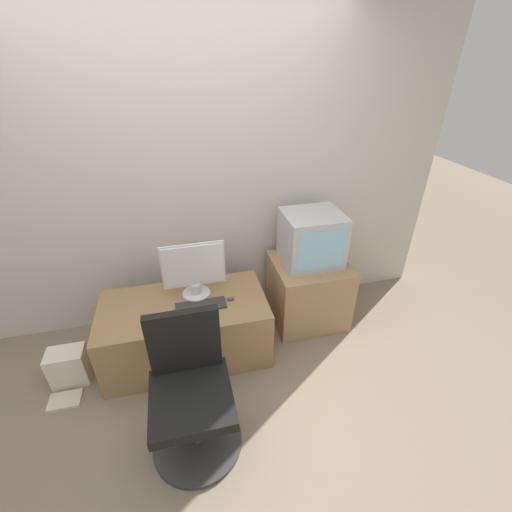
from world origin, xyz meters
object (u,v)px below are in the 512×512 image
(mouse, at_px, (231,299))
(crt_tv, at_px, (312,239))
(book, at_px, (65,400))
(main_monitor, at_px, (194,271))
(office_chair, at_px, (191,397))
(cardboard_box_lower, at_px, (69,366))
(keyboard, at_px, (201,306))

(mouse, xyz_separation_m, crt_tv, (0.73, 0.26, 0.29))
(mouse, distance_m, book, 1.37)
(main_monitor, distance_m, crt_tv, 0.99)
(main_monitor, bearing_deg, office_chair, -98.12)
(main_monitor, xyz_separation_m, crt_tv, (0.98, 0.13, 0.08))
(crt_tv, bearing_deg, cardboard_box_lower, -171.70)
(keyboard, height_order, office_chair, office_chair)
(main_monitor, relative_size, crt_tv, 1.00)
(crt_tv, relative_size, office_chair, 0.52)
(keyboard, distance_m, mouse, 0.23)
(mouse, relative_size, cardboard_box_lower, 0.19)
(cardboard_box_lower, bearing_deg, keyboard, 0.35)
(office_chair, xyz_separation_m, cardboard_box_lower, (-0.87, 0.66, -0.24))
(keyboard, relative_size, office_chair, 0.41)
(mouse, distance_m, cardboard_box_lower, 1.29)
(mouse, bearing_deg, crt_tv, 19.47)
(main_monitor, bearing_deg, crt_tv, 7.40)
(office_chair, relative_size, book, 4.18)
(keyboard, bearing_deg, cardboard_box_lower, -179.65)
(crt_tv, xyz_separation_m, cardboard_box_lower, (-1.96, -0.29, -0.67))
(cardboard_box_lower, relative_size, book, 1.32)
(crt_tv, bearing_deg, keyboard, -163.76)
(keyboard, distance_m, book, 1.16)
(main_monitor, xyz_separation_m, office_chair, (-0.12, -0.82, -0.35))
(main_monitor, height_order, crt_tv, crt_tv)
(mouse, relative_size, book, 0.25)
(main_monitor, relative_size, keyboard, 1.26)
(crt_tv, distance_m, cardboard_box_lower, 2.10)
(book, bearing_deg, crt_tv, 13.55)
(keyboard, relative_size, crt_tv, 0.79)
(mouse, bearing_deg, cardboard_box_lower, -178.71)
(mouse, bearing_deg, keyboard, -174.65)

